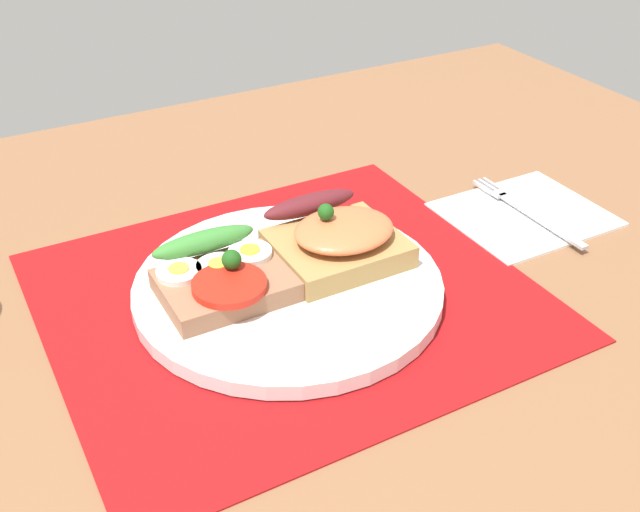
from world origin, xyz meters
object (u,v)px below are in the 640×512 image
at_px(fork, 524,209).
at_px(napkin, 524,213).
at_px(plate, 288,287).
at_px(sandwich_egg_tomato, 221,275).
at_px(sandwich_salmon, 336,238).

bearing_deg(fork, napkin, -17.04).
xyz_separation_m(plate, napkin, (0.26, 0.01, -0.01)).
height_order(sandwich_egg_tomato, fork, sandwich_egg_tomato).
bearing_deg(plate, sandwich_egg_tomato, 164.47).
distance_m(plate, napkin, 0.26).
bearing_deg(plate, fork, 1.98).
height_order(plate, fork, plate).
relative_size(sandwich_egg_tomato, napkin, 0.68).
height_order(plate, napkin, plate).
distance_m(sandwich_salmon, napkin, 0.21).
bearing_deg(sandwich_salmon, plate, -165.58).
bearing_deg(sandwich_egg_tomato, napkin, -1.03).
distance_m(sandwich_egg_tomato, fork, 0.32).
relative_size(plate, fork, 1.69).
xyz_separation_m(sandwich_salmon, fork, (0.21, -0.00, -0.03)).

